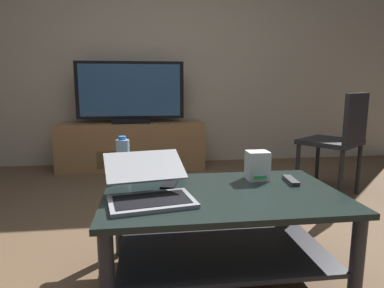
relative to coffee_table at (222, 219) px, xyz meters
The scene contains 11 objects.
ground_plane 0.36m from the coffee_table, 139.83° to the left, with size 7.68×7.68×0.00m, color brown.
back_wall 2.89m from the coffee_table, 92.94° to the left, with size 6.40×0.12×2.80m, color #B2A38C.
coffee_table is the anchor object (origin of this frame).
media_cabinet 2.41m from the coffee_table, 102.91° to the left, with size 1.64×0.50×0.53m.
television 2.45m from the coffee_table, 103.02° to the left, with size 1.20×0.20×0.69m.
dining_chair 1.69m from the coffee_table, 41.15° to the left, with size 0.62×0.62×0.89m.
laptop 0.41m from the coffee_table, behind, with size 0.43×0.46×0.18m.
router_box 0.37m from the coffee_table, 38.92° to the left, with size 0.12×0.11×0.16m.
water_bottle_near 0.61m from the coffee_table, 151.17° to the left, with size 0.07×0.07×0.24m.
cell_phone 0.32m from the coffee_table, 148.78° to the left, with size 0.07×0.14×0.01m, color black.
tv_remote 0.44m from the coffee_table, 15.75° to the left, with size 0.04×0.16×0.02m, color #2D2D30.
Camera 1 is at (-0.21, -1.63, 0.96)m, focal length 31.21 mm.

